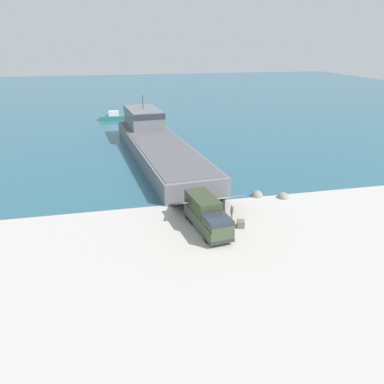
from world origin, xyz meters
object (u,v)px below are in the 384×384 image
object	(u,v)px
landing_craft	(156,141)
military_truck	(207,215)
soldier_on_ramp	(232,212)
moored_boat_a	(116,117)
cargo_crate	(241,224)

from	to	relation	value
landing_craft	military_truck	size ratio (longest dim) A/B	5.57
soldier_on_ramp	moored_boat_a	xyz separation A→B (m)	(-9.74, 56.93, -0.34)
moored_boat_a	cargo_crate	size ratio (longest dim) A/B	9.10
soldier_on_ramp	cargo_crate	xyz separation A→B (m)	(0.43, -1.56, -0.68)
military_truck	cargo_crate	bearing A→B (deg)	76.83
cargo_crate	military_truck	bearing A→B (deg)	174.32
soldier_on_ramp	cargo_crate	distance (m)	1.75
military_truck	cargo_crate	xyz separation A→B (m)	(3.41, -0.34, -1.22)
landing_craft	military_truck	world-z (taller)	landing_craft
moored_boat_a	cargo_crate	world-z (taller)	moored_boat_a
military_truck	soldier_on_ramp	bearing A→B (deg)	104.71
soldier_on_ramp	cargo_crate	bearing A→B (deg)	137.40
military_truck	cargo_crate	world-z (taller)	military_truck
cargo_crate	landing_craft	bearing A→B (deg)	99.30
soldier_on_ramp	moored_boat_a	bearing A→B (deg)	-48.21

